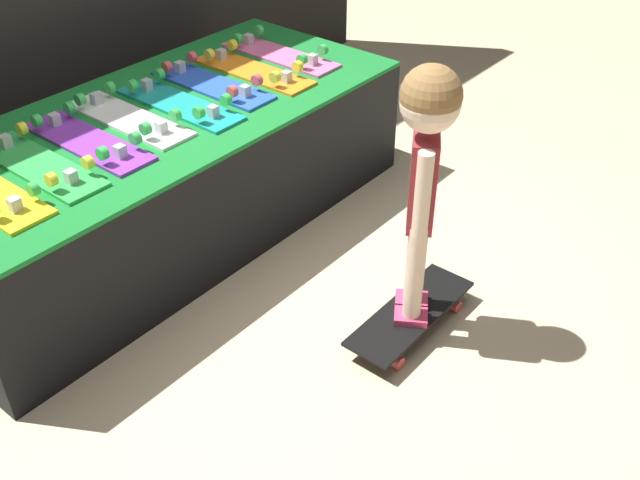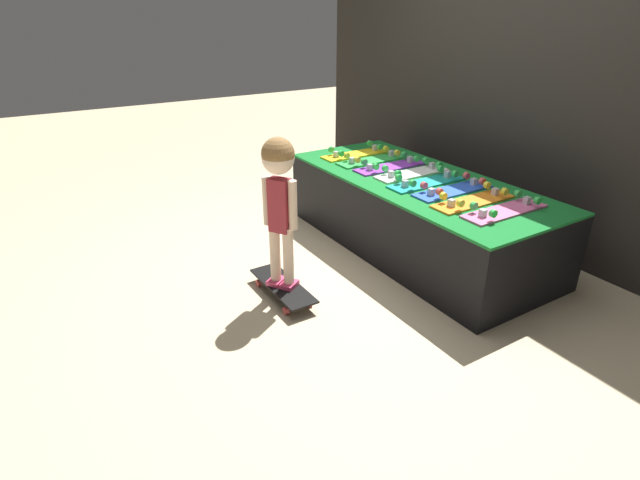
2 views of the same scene
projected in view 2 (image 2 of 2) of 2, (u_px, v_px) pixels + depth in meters
ground_plane at (344, 267)px, 3.91m from camera, size 16.00×16.00×0.00m
back_wall at (503, 104)px, 4.20m from camera, size 4.94×0.10×2.21m
display_rack at (416, 214)px, 4.12m from camera, size 2.35×1.02×0.60m
skateboard_yellow_on_rack at (356, 153)px, 4.62m from camera, size 0.19×0.66×0.09m
skateboard_green_on_rack at (372, 159)px, 4.44m from camera, size 0.19×0.66×0.09m
skateboard_purple_on_rack at (390, 166)px, 4.26m from camera, size 0.19×0.66×0.09m
skateboard_white_on_rack at (412, 172)px, 4.09m from camera, size 0.19×0.66×0.09m
skateboard_teal_on_rack at (427, 181)px, 3.88m from camera, size 0.19×0.66×0.09m
skateboard_blue_on_rack at (453, 189)px, 3.71m from camera, size 0.19×0.66×0.09m
skateboard_orange_on_rack at (474, 200)px, 3.51m from camera, size 0.19×0.66×0.09m
skateboard_pink_on_rack at (505, 210)px, 3.35m from camera, size 0.19×0.66×0.09m
skateboard_on_floor at (283, 287)px, 3.50m from camera, size 0.64×0.21×0.09m
child at (279, 186)px, 3.18m from camera, size 0.24×0.22×1.04m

